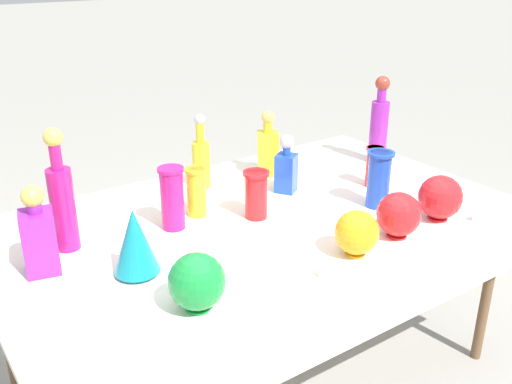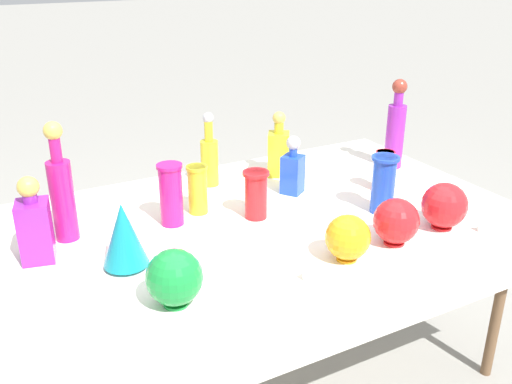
% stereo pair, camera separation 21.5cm
% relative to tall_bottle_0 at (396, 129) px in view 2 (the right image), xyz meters
% --- Properties ---
extents(ground_plane, '(40.00, 40.00, 0.00)m').
position_rel_tall_bottle_0_xyz_m(ground_plane, '(-0.83, -0.17, -0.94)').
color(ground_plane, gray).
extents(display_table, '(1.97, 1.16, 0.76)m').
position_rel_tall_bottle_0_xyz_m(display_table, '(-0.83, -0.20, -0.23)').
color(display_table, white).
rests_on(display_table, ground).
extents(tall_bottle_0, '(0.08, 0.08, 0.41)m').
position_rel_tall_bottle_0_xyz_m(tall_bottle_0, '(0.00, 0.00, 0.00)').
color(tall_bottle_0, purple).
rests_on(tall_bottle_0, display_table).
extents(tall_bottle_1, '(0.08, 0.08, 0.43)m').
position_rel_tall_bottle_0_xyz_m(tall_bottle_1, '(-1.50, -0.02, -0.00)').
color(tall_bottle_1, '#C61972').
rests_on(tall_bottle_1, display_table).
extents(tall_bottle_2, '(0.08, 0.08, 0.32)m').
position_rel_tall_bottle_0_xyz_m(tall_bottle_2, '(-0.85, 0.20, -0.06)').
color(tall_bottle_2, yellow).
rests_on(tall_bottle_2, display_table).
extents(square_decanter_0, '(0.11, 0.11, 0.25)m').
position_rel_tall_bottle_0_xyz_m(square_decanter_0, '(-0.58, -0.05, -0.08)').
color(square_decanter_0, blue).
rests_on(square_decanter_0, display_table).
extents(square_decanter_1, '(0.13, 0.13, 0.29)m').
position_rel_tall_bottle_0_xyz_m(square_decanter_1, '(-0.53, 0.16, -0.06)').
color(square_decanter_1, yellow).
rests_on(square_decanter_1, display_table).
extents(square_decanter_2, '(0.12, 0.12, 0.29)m').
position_rel_tall_bottle_0_xyz_m(square_decanter_2, '(-1.61, -0.13, -0.06)').
color(square_decanter_2, purple).
rests_on(square_decanter_2, display_table).
extents(slender_vase_0, '(0.11, 0.11, 0.23)m').
position_rel_tall_bottle_0_xyz_m(slender_vase_0, '(-0.38, -0.37, -0.06)').
color(slender_vase_0, blue).
rests_on(slender_vase_0, display_table).
extents(slender_vase_1, '(0.08, 0.08, 0.19)m').
position_rel_tall_bottle_0_xyz_m(slender_vase_1, '(-1.01, -0.04, -0.08)').
color(slender_vase_1, yellow).
rests_on(slender_vase_1, display_table).
extents(slender_vase_2, '(0.08, 0.08, 0.18)m').
position_rel_tall_bottle_0_xyz_m(slender_vase_2, '(-0.24, -0.21, -0.09)').
color(slender_vase_2, red).
rests_on(slender_vase_2, display_table).
extents(slender_vase_3, '(0.10, 0.10, 0.19)m').
position_rel_tall_bottle_0_xyz_m(slender_vase_3, '(-0.83, -0.18, -0.08)').
color(slender_vase_3, red).
rests_on(slender_vase_3, display_table).
extents(slender_vase_4, '(0.09, 0.09, 0.24)m').
position_rel_tall_bottle_0_xyz_m(slender_vase_4, '(-1.13, -0.09, -0.06)').
color(slender_vase_4, '#C61972').
rests_on(slender_vase_4, display_table).
extents(fluted_vase_0, '(0.15, 0.15, 0.22)m').
position_rel_tall_bottle_0_xyz_m(fluted_vase_0, '(-1.37, -0.31, -0.07)').
color(fluted_vase_0, teal).
rests_on(fluted_vase_0, display_table).
extents(round_bowl_0, '(0.15, 0.15, 0.16)m').
position_rel_tall_bottle_0_xyz_m(round_bowl_0, '(-0.72, -0.61, -0.10)').
color(round_bowl_0, orange).
rests_on(round_bowl_0, display_table).
extents(round_bowl_1, '(0.16, 0.16, 0.17)m').
position_rel_tall_bottle_0_xyz_m(round_bowl_1, '(-0.51, -0.60, -0.10)').
color(round_bowl_1, red).
rests_on(round_bowl_1, display_table).
extents(round_bowl_2, '(0.17, 0.17, 0.17)m').
position_rel_tall_bottle_0_xyz_m(round_bowl_2, '(-0.27, -0.59, -0.09)').
color(round_bowl_2, red).
rests_on(round_bowl_2, display_table).
extents(round_bowl_3, '(0.16, 0.16, 0.17)m').
position_rel_tall_bottle_0_xyz_m(round_bowl_3, '(-1.31, -0.59, -0.09)').
color(round_bowl_3, '#198C38').
rests_on(round_bowl_3, display_table).
extents(price_tag_left, '(0.05, 0.02, 0.03)m').
position_rel_tall_bottle_0_xyz_m(price_tag_left, '(-0.16, -0.68, -0.17)').
color(price_tag_left, white).
rests_on(price_tag_left, display_table).
extents(price_tag_center, '(0.06, 0.02, 0.04)m').
position_rel_tall_bottle_0_xyz_m(price_tag_center, '(-0.89, -0.65, -0.17)').
color(price_tag_center, white).
rests_on(price_tag_center, display_table).
extents(cardboard_box_behind_left, '(0.41, 0.34, 0.37)m').
position_rel_tall_bottle_0_xyz_m(cardboard_box_behind_left, '(-0.35, 1.17, -0.80)').
color(cardboard_box_behind_left, tan).
rests_on(cardboard_box_behind_left, ground).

